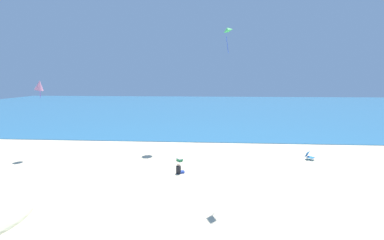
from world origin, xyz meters
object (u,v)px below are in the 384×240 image
object	(u,v)px
cooler_box	(180,159)
person_4	(179,169)
kite_pink	(39,85)
kite_green	(227,30)
beach_chair_far_right	(309,156)

from	to	relation	value
cooler_box	person_4	xyz separation A→B (m)	(0.25, -2.50, 0.15)
kite_pink	kite_green	bearing A→B (deg)	-19.07
cooler_box	person_4	bearing A→B (deg)	-84.36
beach_chair_far_right	cooler_box	world-z (taller)	beach_chair_far_right
kite_green	person_4	bearing A→B (deg)	155.40
kite_pink	kite_green	world-z (taller)	kite_green
beach_chair_far_right	person_4	bearing A→B (deg)	-118.84
kite_pink	kite_green	size ratio (longest dim) A/B	1.00
cooler_box	kite_green	bearing A→B (deg)	-50.62
kite_green	beach_chair_far_right	bearing A→B (deg)	35.32
person_4	kite_pink	world-z (taller)	kite_pink
cooler_box	kite_pink	bearing A→B (deg)	173.87
kite_pink	beach_chair_far_right	bearing A→B (deg)	-0.47
cooler_box	kite_pink	world-z (taller)	kite_pink
cooler_box	person_4	distance (m)	2.51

